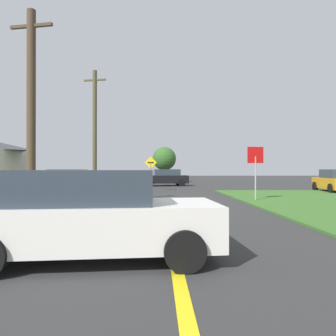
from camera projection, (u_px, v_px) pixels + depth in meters
name	position (u px, v px, depth m)	size (l,w,h in m)	color
ground_plane	(164.00, 199.00, 16.81)	(120.00, 120.00, 0.00)	#2F2F2F
lane_stripe_center	(169.00, 227.00, 8.82)	(0.20, 14.00, 0.01)	yellow
stop_sign	(255.00, 162.00, 15.77)	(0.83, 0.09, 2.77)	#9EA0A8
parked_car_near_building	(70.00, 182.00, 19.70)	(4.32, 2.53, 1.62)	orange
car_on_crossroad	(336.00, 181.00, 21.83)	(2.34, 4.22, 1.62)	orange
car_behind_on_main_road	(92.00, 215.00, 5.64)	(4.54, 2.24, 1.62)	white
car_approaching_junction	(165.00, 178.00, 30.49)	(4.70, 2.50, 1.62)	black
utility_pole_near	(31.00, 108.00, 12.31)	(1.79, 0.49, 7.95)	#4C3929
utility_pole_mid	(95.00, 129.00, 24.44)	(1.79, 0.49, 9.39)	#4D472C
direction_sign	(151.00, 170.00, 22.82)	(0.90, 0.15, 2.56)	slate
oak_tree_left	(164.00, 159.00, 38.63)	(2.92, 2.92, 4.40)	brown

